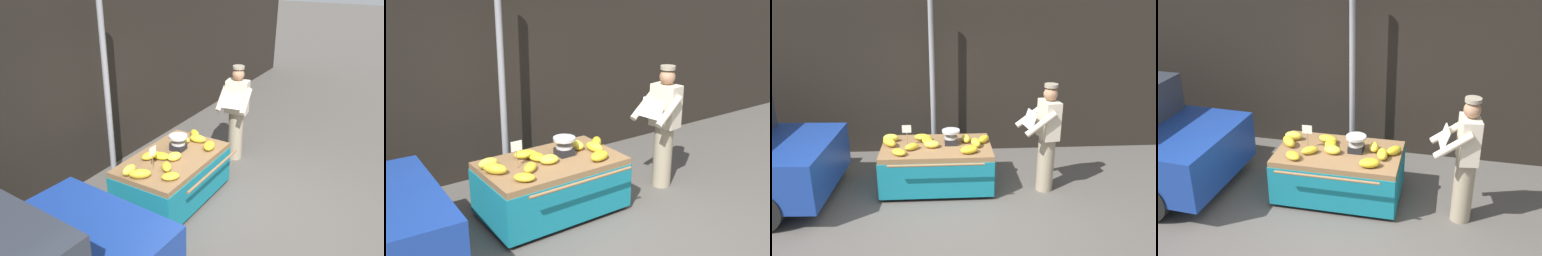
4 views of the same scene
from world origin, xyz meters
TOP-DOWN VIEW (x-y plane):
  - ground_plane at (0.00, 0.00)m, footprint 60.00×60.00m
  - back_wall at (0.00, 2.72)m, footprint 16.00×0.24m
  - street_pole at (-0.26, 2.22)m, footprint 0.09×0.09m
  - banana_cart at (-0.20, 1.09)m, footprint 1.73×1.22m
  - weighing_scale at (0.03, 1.14)m, footprint 0.28×0.28m
  - price_sign at (-0.65, 1.11)m, footprint 0.14×0.01m
  - banana_bunch_0 at (-0.92, 1.30)m, footprint 0.25×0.14m
  - banana_bunch_1 at (-0.57, 0.94)m, footprint 0.27×0.25m
  - banana_bunch_2 at (0.42, 1.03)m, footprint 0.18×0.28m
  - banana_bunch_3 at (-0.34, 1.20)m, footprint 0.21×0.29m
  - banana_bunch_4 at (-0.93, 1.11)m, footprint 0.29×0.31m
  - banana_bunch_5 at (-0.42, 1.33)m, footprint 0.32×0.23m
  - banana_bunch_6 at (0.55, 1.17)m, footprint 0.25×0.27m
  - banana_bunch_7 at (0.29, 0.76)m, footprint 0.31×0.24m
  - banana_bunch_8 at (-0.75, 0.75)m, footprint 0.29×0.28m
  - banana_bunch_9 at (-0.27, 1.02)m, footprint 0.26×0.21m
  - banana_bunch_10 at (0.27, 1.21)m, footprint 0.16×0.23m
  - vendor_person at (1.48, 0.88)m, footprint 0.63×0.58m

SIDE VIEW (x-z plane):
  - ground_plane at x=0.00m, z-range 0.00..0.00m
  - banana_cart at x=-0.20m, z-range 0.16..0.87m
  - banana_bunch_8 at x=-0.75m, z-range 0.71..0.80m
  - banana_bunch_3 at x=-0.34m, z-range 0.71..0.80m
  - banana_bunch_1 at x=-0.57m, z-range 0.71..0.81m
  - banana_bunch_5 at x=-0.42m, z-range 0.71..0.81m
  - banana_bunch_9 at x=-0.27m, z-range 0.71..0.82m
  - banana_bunch_7 at x=0.29m, z-range 0.71..0.82m
  - banana_bunch_6 at x=0.55m, z-range 0.71..0.83m
  - banana_bunch_10 at x=0.27m, z-range 0.71..0.83m
  - banana_bunch_2 at x=0.42m, z-range 0.71..0.83m
  - banana_bunch_4 at x=-0.93m, z-range 0.71..0.83m
  - banana_bunch_0 at x=-0.92m, z-range 0.71..0.84m
  - weighing_scale at x=0.03m, z-range 0.71..0.94m
  - vendor_person at x=1.48m, z-range 0.02..1.73m
  - price_sign at x=-0.65m, z-range 0.78..1.12m
  - street_pole at x=-0.26m, z-range 0.00..2.96m
  - back_wall at x=0.00m, z-range 0.00..3.63m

